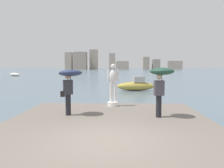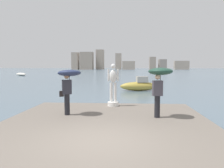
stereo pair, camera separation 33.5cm
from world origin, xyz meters
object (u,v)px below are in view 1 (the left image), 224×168
object	(u,v)px
onlooker_left	(70,79)
onlooker_right	(161,78)
boat_leftward	(136,85)
statue_white_figure	(113,88)
boat_far	(14,74)

from	to	relation	value
onlooker_left	onlooker_right	bearing A→B (deg)	-4.00
onlooker_right	boat_leftward	xyz separation A→B (m)	(-0.05, 13.28, -1.45)
statue_white_figure	boat_leftward	bearing A→B (deg)	79.82
onlooker_left	onlooker_right	size ratio (longest dim) A/B	0.97
statue_white_figure	onlooker_left	xyz separation A→B (m)	(-1.74, -2.17, 0.60)
boat_leftward	onlooker_right	bearing A→B (deg)	-89.79
statue_white_figure	onlooker_left	size ratio (longest dim) A/B	1.12
onlooker_right	onlooker_left	bearing A→B (deg)	176.00
onlooker_left	boat_far	xyz separation A→B (m)	(-24.01, 45.05, -1.52)
onlooker_right	boat_leftward	distance (m)	13.36
statue_white_figure	onlooker_right	world-z (taller)	statue_white_figure
boat_far	boat_leftward	distance (m)	42.35
statue_white_figure	boat_leftward	size ratio (longest dim) A/B	0.56
onlooker_right	boat_leftward	world-z (taller)	onlooker_right
onlooker_left	boat_far	world-z (taller)	onlooker_left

